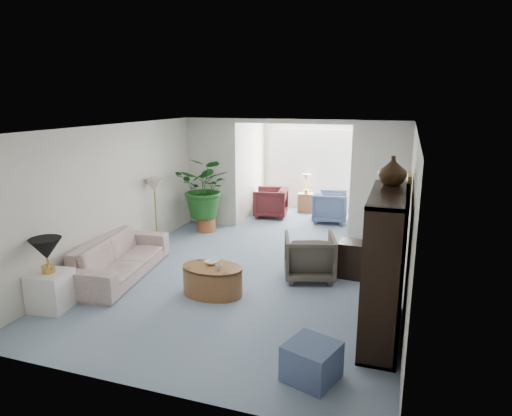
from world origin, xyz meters
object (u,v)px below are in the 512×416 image
(sunroom_chair_blue, at_px, (330,207))
(floor_lamp, at_px, (154,185))
(table_lamp, at_px, (46,249))
(plant_pot, at_px, (207,224))
(framed_picture, at_px, (409,191))
(coffee_cup, at_px, (219,267))
(end_table, at_px, (51,291))
(sunroom_chair_maroon, at_px, (271,203))
(coffee_table, at_px, (213,280))
(entertainment_cabinet, at_px, (385,266))
(wingback_chair, at_px, (309,256))
(side_table_dark, at_px, (354,259))
(ottoman, at_px, (312,361))
(sunroom_table, at_px, (306,203))
(cabinet_urn, at_px, (393,171))
(sofa, at_px, (119,257))

(sunroom_chair_blue, bearing_deg, floor_lamp, 125.15)
(table_lamp, xyz_separation_m, plant_pot, (0.49, 4.22, -0.74))
(framed_picture, xyz_separation_m, plant_pot, (-4.25, 2.50, -1.54))
(coffee_cup, height_order, plant_pot, coffee_cup)
(end_table, bearing_deg, sunroom_chair_maroon, 75.76)
(coffee_table, bearing_deg, entertainment_cabinet, -9.17)
(wingback_chair, distance_m, sunroom_chair_blue, 3.62)
(floor_lamp, height_order, side_table_dark, floor_lamp)
(framed_picture, relative_size, ottoman, 0.98)
(entertainment_cabinet, distance_m, sunroom_table, 6.32)
(sunroom_chair_maroon, relative_size, sunroom_table, 1.60)
(table_lamp, height_order, coffee_cup, table_lamp)
(cabinet_urn, bearing_deg, plant_pot, 143.71)
(plant_pot, relative_size, sunroom_chair_blue, 0.49)
(coffee_table, xyz_separation_m, wingback_chair, (1.27, 1.10, 0.15))
(sunroom_chair_maroon, bearing_deg, entertainment_cabinet, 22.33)
(coffee_table, xyz_separation_m, cabinet_urn, (2.52, 0.09, 1.81))
(table_lamp, relative_size, wingback_chair, 0.53)
(coffee_table, bearing_deg, coffee_cup, -33.69)
(coffee_cup, bearing_deg, plant_pot, 117.66)
(sofa, xyz_separation_m, entertainment_cabinet, (4.30, -0.58, 0.59))
(framed_picture, xyz_separation_m, floor_lamp, (-4.81, 1.29, -0.45))
(side_table_dark, height_order, sunroom_table, side_table_dark)
(sofa, xyz_separation_m, end_table, (-0.20, -1.35, -0.05))
(plant_pot, distance_m, sunroom_table, 2.99)
(coffee_table, xyz_separation_m, side_table_dark, (1.97, 1.40, 0.08))
(table_lamp, xyz_separation_m, sunroom_chair_blue, (2.99, 5.89, -0.53))
(sofa, height_order, ottoman, sofa)
(framed_picture, xyz_separation_m, sunroom_chair_maroon, (-3.24, 4.18, -1.33))
(end_table, bearing_deg, floor_lamp, 91.41)
(coffee_table, bearing_deg, sunroom_chair_maroon, 95.92)
(side_table_dark, relative_size, sunroom_table, 1.20)
(table_lamp, height_order, side_table_dark, table_lamp)
(sunroom_table, bearing_deg, ottoman, -77.18)
(floor_lamp, bearing_deg, entertainment_cabinet, -26.02)
(coffee_cup, distance_m, cabinet_urn, 2.83)
(ottoman, xyz_separation_m, sunroom_table, (-1.61, 7.09, 0.05))
(ottoman, bearing_deg, cabinet_urn, 69.48)
(sofa, distance_m, floor_lamp, 1.91)
(end_table, xyz_separation_m, sunroom_chair_maroon, (1.49, 5.89, 0.09))
(entertainment_cabinet, height_order, sunroom_chair_blue, entertainment_cabinet)
(coffee_cup, bearing_deg, cabinet_urn, 4.68)
(sofa, height_order, coffee_cup, sofa)
(entertainment_cabinet, xyz_separation_m, sunroom_chair_maroon, (-3.01, 5.12, -0.55))
(coffee_table, bearing_deg, sofa, 174.45)
(coffee_table, bearing_deg, ottoman, -40.92)
(framed_picture, bearing_deg, coffee_table, -168.93)
(wingback_chair, distance_m, side_table_dark, 0.77)
(floor_lamp, distance_m, sunroom_table, 4.43)
(plant_pot, distance_m, sunroom_chair_blue, 3.02)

